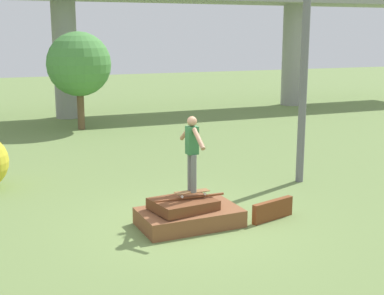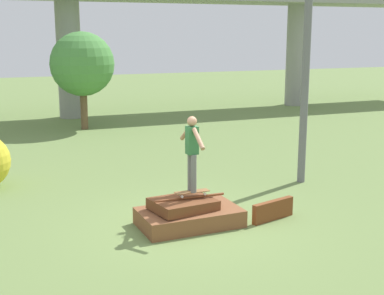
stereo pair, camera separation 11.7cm
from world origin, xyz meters
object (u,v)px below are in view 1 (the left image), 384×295
at_px(skater, 192,149).
at_px(tree_behind_left, 79,64).
at_px(utility_pole, 305,47).
at_px(skateboard, 192,192).

distance_m(skater, tree_behind_left, 12.06).
distance_m(skater, utility_pole, 4.77).
bearing_deg(tree_behind_left, skateboard, -89.69).
bearing_deg(tree_behind_left, utility_pole, -68.54).
xyz_separation_m(skateboard, utility_pole, (3.89, 1.96, 2.86)).
bearing_deg(utility_pole, skater, -153.29).
relative_size(skateboard, utility_pole, 0.11).
bearing_deg(skateboard, tree_behind_left, 90.31).
relative_size(skateboard, tree_behind_left, 0.18).
xyz_separation_m(utility_pole, tree_behind_left, (-3.95, 10.06, -0.91)).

